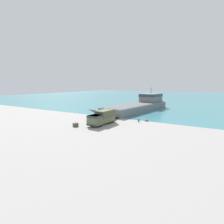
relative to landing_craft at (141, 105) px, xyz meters
The scene contains 10 objects.
ground_plane 22.04m from the landing_craft, 92.89° to the right, with size 240.00×240.00×0.00m, color gray.
water_surface 73.11m from the landing_craft, 90.87° to the left, with size 240.00×180.00×0.01m, color teal.
landing_craft is the anchor object (origin of this frame).
military_truck 25.13m from the landing_craft, 88.12° to the right, with size 2.75×7.55×3.05m.
soldier_on_ramp 26.52m from the landing_craft, 94.38° to the right, with size 0.50×0.42×1.81m.
mooring_bollard 20.00m from the landing_craft, 69.64° to the right, with size 0.33×0.33×0.74m.
cargo_crate 29.87m from the landing_craft, 95.42° to the right, with size 0.78×0.94×0.78m, color #4C4738.
shoreline_rock_a 17.08m from the landing_craft, 108.63° to the right, with size 1.05×1.05×1.05m, color #66605B.
shoreline_rock_b 18.90m from the landing_craft, 64.06° to the right, with size 0.89×0.89×0.89m, color #66605B.
shoreline_rock_c 17.56m from the landing_craft, 107.67° to the right, with size 0.67×0.67×0.67m, color gray.
Camera 1 is at (23.30, -34.69, 8.85)m, focal length 28.00 mm.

